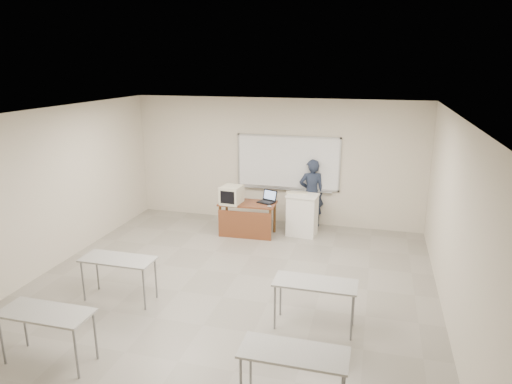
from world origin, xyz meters
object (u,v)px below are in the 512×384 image
(instructor_desk, at_px, (246,214))
(laptop, at_px, (267,199))
(crt_monitor, at_px, (232,195))
(mouse, at_px, (269,206))
(keyboard, at_px, (297,193))
(podium, at_px, (302,215))
(whiteboard, at_px, (288,163))
(presenter, at_px, (311,193))

(instructor_desk, bearing_deg, laptop, 31.67)
(crt_monitor, xyz_separation_m, mouse, (0.88, -0.08, -0.18))
(instructor_desk, bearing_deg, keyboard, 21.84)
(podium, height_order, keyboard, keyboard)
(whiteboard, distance_m, laptop, 1.15)
(instructor_desk, bearing_deg, presenter, 37.24)
(podium, xyz_separation_m, keyboard, (-0.15, 0.08, 0.48))
(presenter, bearing_deg, crt_monitor, 16.60)
(crt_monitor, bearing_deg, laptop, 27.09)
(crt_monitor, distance_m, laptop, 0.80)
(laptop, distance_m, presenter, 1.20)
(mouse, distance_m, presenter, 1.38)
(podium, height_order, presenter, presenter)
(instructor_desk, bearing_deg, podium, 15.74)
(podium, bearing_deg, instructor_desk, -157.38)
(crt_monitor, distance_m, mouse, 0.90)
(keyboard, relative_size, presenter, 0.29)
(whiteboard, xyz_separation_m, crt_monitor, (-1.03, -1.17, -0.54))
(laptop, xyz_separation_m, keyboard, (0.65, 0.20, 0.15))
(crt_monitor, relative_size, keyboard, 1.01)
(laptop, height_order, presenter, presenter)
(instructor_desk, xyz_separation_m, presenter, (1.30, 1.06, 0.30))
(presenter, bearing_deg, podium, 64.80)
(crt_monitor, bearing_deg, mouse, 1.11)
(crt_monitor, xyz_separation_m, presenter, (1.63, 1.08, -0.13))
(laptop, bearing_deg, podium, 29.30)
(laptop, distance_m, keyboard, 0.70)
(whiteboard, xyz_separation_m, mouse, (-0.15, -1.24, -0.71))
(laptop, bearing_deg, crt_monitor, -137.94)
(presenter, bearing_deg, instructor_desk, 22.40)
(instructor_desk, relative_size, keyboard, 2.65)
(whiteboard, height_order, podium, whiteboard)
(keyboard, height_order, presenter, presenter)
(instructor_desk, xyz_separation_m, keyboard, (1.05, 0.46, 0.45))
(podium, distance_m, presenter, 0.76)
(instructor_desk, relative_size, mouse, 12.97)
(instructor_desk, distance_m, presenter, 1.70)
(podium, distance_m, mouse, 0.86)
(mouse, relative_size, presenter, 0.06)
(crt_monitor, xyz_separation_m, laptop, (0.73, 0.28, -0.14))
(podium, height_order, mouse, podium)
(podium, xyz_separation_m, laptop, (-0.80, -0.12, 0.33))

